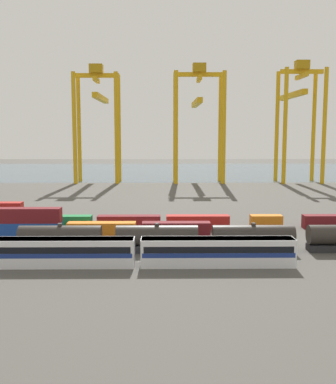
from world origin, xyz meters
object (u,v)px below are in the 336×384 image
at_px(gantry_crane_west, 98,111).
at_px(gantry_crane_east, 298,109).
at_px(shipping_container_3, 102,229).
at_px(gantry_crane_central, 198,112).
at_px(freight_tank_row, 253,238).
at_px(passenger_train, 138,251).
at_px(shipping_container_1, 27,230).
at_px(shipping_container_11, 334,222).
at_px(shipping_container_7, 60,222).

distance_m(gantry_crane_west, gantry_crane_east, 75.63).
bearing_deg(shipping_container_3, gantry_crane_central, 75.57).
distance_m(freight_tank_row, gantry_crane_west, 114.90).
relative_size(passenger_train, gantry_crane_central, 0.99).
relative_size(gantry_crane_central, gantry_crane_east, 0.98).
height_order(passenger_train, shipping_container_1, passenger_train).
xyz_separation_m(freight_tank_row, shipping_container_11, (19.20, 17.37, -0.85)).
height_order(shipping_container_1, shipping_container_7, same).
bearing_deg(shipping_container_3, freight_tank_row, -23.10).
bearing_deg(passenger_train, shipping_container_11, 34.39).
bearing_deg(passenger_train, gantry_crane_west, 100.40).
xyz_separation_m(shipping_container_3, gantry_crane_east, (62.20, 94.87, 26.19)).
xyz_separation_m(shipping_container_1, gantry_crane_west, (-0.20, 94.93, 25.28)).
bearing_deg(shipping_container_7, gantry_crane_west, 92.95).
bearing_deg(shipping_container_11, shipping_container_7, 180.00).
bearing_deg(shipping_container_11, shipping_container_1, -173.27).
bearing_deg(shipping_container_3, gantry_crane_east, 56.75).
xyz_separation_m(passenger_train, gantry_crane_central, (17.02, 113.16, 24.30)).
bearing_deg(gantry_crane_central, shipping_container_3, -104.43).
relative_size(shipping_container_3, gantry_crane_central, 0.28).
relative_size(shipping_container_1, gantry_crane_central, 0.28).
xyz_separation_m(shipping_container_1, gantry_crane_central, (37.62, 94.79, 25.15)).
height_order(shipping_container_3, gantry_crane_east, gantry_crane_east).
distance_m(passenger_train, gantry_crane_central, 116.99).
xyz_separation_m(freight_tank_row, gantry_crane_central, (-0.50, 105.40, 24.30)).
bearing_deg(gantry_crane_west, shipping_container_7, -87.05).
bearing_deg(shipping_container_1, gantry_crane_east, 51.51).
height_order(freight_tank_row, shipping_container_1, freight_tank_row).
relative_size(freight_tank_row, gantry_crane_central, 1.65).
relative_size(shipping_container_7, gantry_crane_west, 0.28).
xyz_separation_m(shipping_container_7, gantry_crane_central, (33.27, 88.03, 25.15)).
bearing_deg(shipping_container_11, gantry_crane_central, 102.61).
distance_m(passenger_train, gantry_crane_west, 117.75).
bearing_deg(shipping_container_7, freight_tank_row, -27.23).
height_order(freight_tank_row, gantry_crane_west, gantry_crane_west).
bearing_deg(gantry_crane_west, gantry_crane_east, -0.04).
bearing_deg(shipping_container_1, gantry_crane_central, 68.36).
xyz_separation_m(shipping_container_7, gantry_crane_east, (71.08, 88.11, 26.19)).
bearing_deg(passenger_train, gantry_crane_central, 81.45).
height_order(shipping_container_11, gantry_crane_central, gantry_crane_central).
bearing_deg(shipping_container_11, shipping_container_3, -171.28).
distance_m(shipping_container_11, gantry_crane_central, 93.65).
relative_size(freight_tank_row, gantry_crane_east, 1.61).
relative_size(passenger_train, freight_tank_row, 0.60).
height_order(shipping_container_7, gantry_crane_central, gantry_crane_central).
distance_m(freight_tank_row, shipping_container_3, 27.06).
bearing_deg(shipping_container_11, freight_tank_row, -137.86).
xyz_separation_m(shipping_container_3, shipping_container_7, (-8.89, 6.76, 0.00)).
relative_size(freight_tank_row, shipping_container_3, 5.98).
relative_size(passenger_train, shipping_container_1, 3.58).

